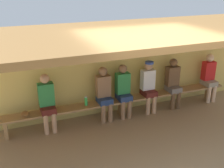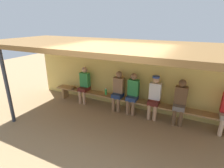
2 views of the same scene
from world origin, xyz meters
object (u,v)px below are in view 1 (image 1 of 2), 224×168
at_px(bench, 122,102).
at_px(player_in_white, 173,81).
at_px(water_bottle_blue, 86,101).
at_px(player_in_red, 47,101).
at_px(player_in_blue, 209,76).
at_px(player_near_post, 104,92).
at_px(player_shirtless_tan, 123,89).
at_px(player_with_sunglasses, 149,84).
at_px(baseball_glove_worn, 26,114).

height_order(bench, player_in_white, player_in_white).
bearing_deg(water_bottle_blue, player_in_red, 179.42).
distance_m(player_in_blue, player_near_post, 3.13).
bearing_deg(player_shirtless_tan, player_with_sunglasses, 0.04).
bearing_deg(player_shirtless_tan, player_in_white, 0.00).
xyz_separation_m(player_in_blue, player_shirtless_tan, (-2.62, 0.00, 0.00)).
distance_m(player_in_white, baseball_glove_worn, 3.79).
height_order(bench, player_with_sunglasses, player_with_sunglasses).
bearing_deg(player_near_post, player_in_white, 0.00).
height_order(player_shirtless_tan, player_near_post, same).
bearing_deg(bench, baseball_glove_worn, -179.52).
bearing_deg(player_near_post, player_in_red, 180.00).
distance_m(player_in_red, water_bottle_blue, 0.91).
bearing_deg(baseball_glove_worn, player_in_white, -91.26).
relative_size(player_in_white, baseball_glove_worn, 5.56).
distance_m(player_in_red, player_near_post, 1.35).
relative_size(player_shirtless_tan, player_with_sunglasses, 0.99).
bearing_deg(water_bottle_blue, player_in_white, 0.21).
height_order(player_in_red, player_in_white, same).
bearing_deg(player_with_sunglasses, player_shirtless_tan, -179.96).
bearing_deg(bench, water_bottle_blue, -179.63).
relative_size(player_near_post, water_bottle_blue, 5.87).
bearing_deg(water_bottle_blue, bench, 0.37).
bearing_deg(player_in_blue, water_bottle_blue, -179.86).
bearing_deg(player_in_blue, player_in_red, 180.00).
xyz_separation_m(bench, water_bottle_blue, (-0.92, -0.01, 0.18)).
relative_size(player_in_white, player_near_post, 1.00).
distance_m(player_in_blue, player_with_sunglasses, 1.92).
distance_m(player_shirtless_tan, water_bottle_blue, 0.98).
xyz_separation_m(player_shirtless_tan, player_with_sunglasses, (0.70, 0.00, 0.02)).
height_order(player_in_blue, player_near_post, same).
relative_size(player_shirtless_tan, player_in_red, 1.00).
relative_size(player_with_sunglasses, player_near_post, 1.01).
relative_size(bench, baseball_glove_worn, 25.00).
relative_size(player_with_sunglasses, baseball_glove_worn, 5.60).
bearing_deg(player_in_white, player_in_red, 180.00).
distance_m(player_shirtless_tan, player_near_post, 0.51).
xyz_separation_m(player_in_white, player_near_post, (-1.95, 0.00, 0.00)).
bearing_deg(player_in_red, player_in_blue, 0.00).
height_order(player_in_blue, baseball_glove_worn, player_in_blue).
xyz_separation_m(bench, player_near_post, (-0.46, 0.00, 0.34)).
bearing_deg(player_near_post, player_shirtless_tan, 0.00).
bearing_deg(player_in_white, player_in_blue, 0.00).
bearing_deg(water_bottle_blue, player_shirtless_tan, 0.53).
bearing_deg(player_with_sunglasses, player_in_red, -179.99).
xyz_separation_m(bench, player_with_sunglasses, (0.75, 0.00, 0.36)).
relative_size(water_bottle_blue, baseball_glove_worn, 0.95).
height_order(player_near_post, baseball_glove_worn, player_near_post).
height_order(player_with_sunglasses, player_in_white, player_with_sunglasses).
distance_m(player_in_red, baseball_glove_worn, 0.54).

